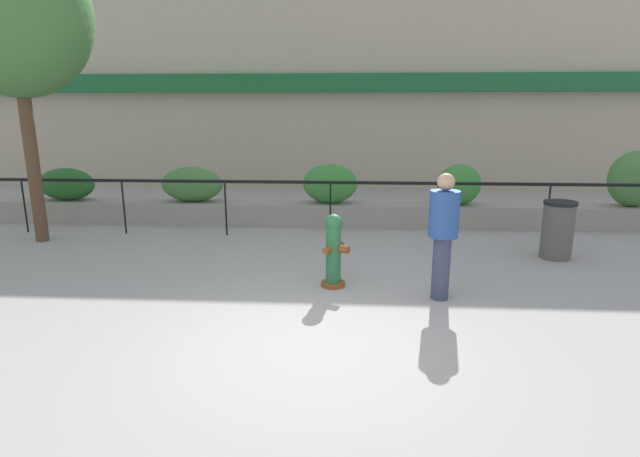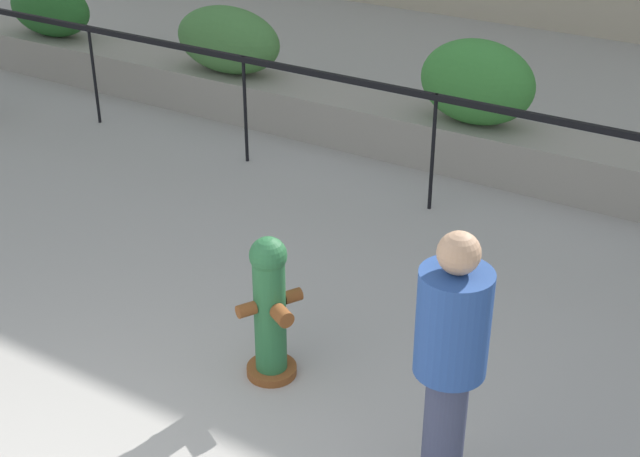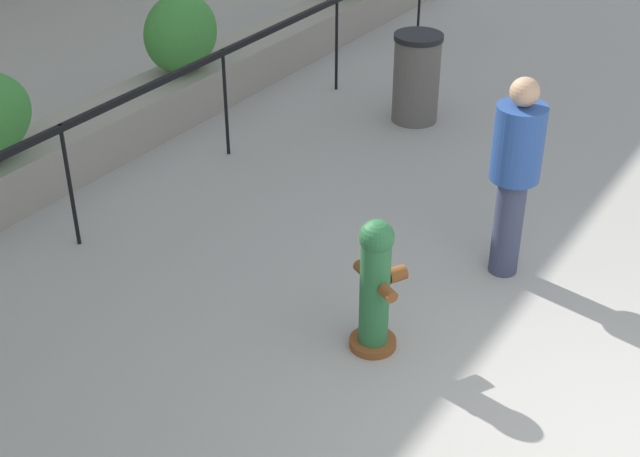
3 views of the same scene
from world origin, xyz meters
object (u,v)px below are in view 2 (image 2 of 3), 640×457
at_px(hedge_bush_0, 50,8).
at_px(hedge_bush_2, 477,82).
at_px(pedestrian, 450,354).
at_px(fire_hydrant, 270,307).
at_px(hedge_bush_1, 228,40).

xyz_separation_m(hedge_bush_0, hedge_bush_2, (6.07, 0.00, 0.07)).
distance_m(hedge_bush_0, pedestrian, 8.94).
relative_size(hedge_bush_0, fire_hydrant, 1.22).
bearing_deg(fire_hydrant, pedestrian, -15.45).
height_order(hedge_bush_1, fire_hydrant, hedge_bush_1).
height_order(hedge_bush_2, fire_hydrant, hedge_bush_2).
distance_m(fire_hydrant, pedestrian, 1.59).
relative_size(hedge_bush_1, pedestrian, 0.80).
xyz_separation_m(hedge_bush_0, pedestrian, (7.77, -4.42, 0.12)).
xyz_separation_m(hedge_bush_2, pedestrian, (1.71, -4.42, 0.05)).
xyz_separation_m(hedge_bush_0, hedge_bush_1, (2.94, 0.00, 0.02)).
bearing_deg(hedge_bush_2, hedge_bush_0, 180.00).
relative_size(hedge_bush_2, fire_hydrant, 1.11).
relative_size(hedge_bush_0, hedge_bush_2, 1.10).
distance_m(hedge_bush_1, pedestrian, 6.55).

